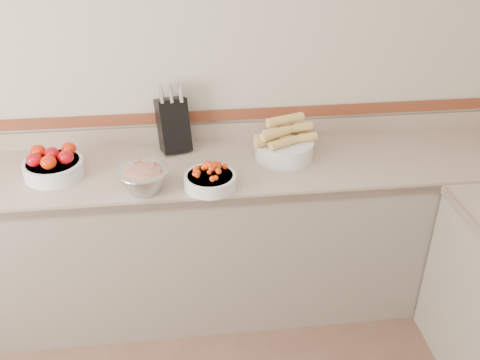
{
  "coord_description": "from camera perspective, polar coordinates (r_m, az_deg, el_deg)",
  "views": [
    {
      "loc": [
        0.1,
        -0.77,
        2.26
      ],
      "look_at": [
        0.35,
        1.35,
        1.0
      ],
      "focal_mm": 40.0,
      "sensor_mm": 36.0,
      "label": 1
    }
  ],
  "objects": [
    {
      "name": "rhubarb_bowl",
      "position": [
        2.59,
        -10.25,
        0.23
      ],
      "size": [
        0.25,
        0.25,
        0.14
      ],
      "color": "#B2B2BA",
      "rests_on": "counter_back"
    },
    {
      "name": "tomato_bowl",
      "position": [
        2.84,
        -19.31,
        1.57
      ],
      "size": [
        0.3,
        0.3,
        0.15
      ],
      "color": "silver",
      "rests_on": "counter_back"
    },
    {
      "name": "counter_back",
      "position": [
        3.04,
        -7.34,
        -6.17
      ],
      "size": [
        4.0,
        0.65,
        1.08
      ],
      "color": "gray",
      "rests_on": "ground_plane"
    },
    {
      "name": "corn_bowl",
      "position": [
        2.86,
        4.73,
        3.84
      ],
      "size": [
        0.35,
        0.31,
        0.23
      ],
      "color": "silver",
      "rests_on": "counter_back"
    },
    {
      "name": "cherry_tomato_bowl",
      "position": [
        2.59,
        -3.23,
        0.15
      ],
      "size": [
        0.26,
        0.26,
        0.14
      ],
      "color": "silver",
      "rests_on": "counter_back"
    },
    {
      "name": "knife_block",
      "position": [
        2.92,
        -7.14,
        6.0
      ],
      "size": [
        0.2,
        0.22,
        0.38
      ],
      "color": "black",
      "rests_on": "counter_back"
    },
    {
      "name": "back_wall",
      "position": [
        2.93,
        -8.47,
        11.14
      ],
      "size": [
        4.0,
        0.0,
        4.0
      ],
      "primitive_type": "plane",
      "rotation": [
        1.57,
        0.0,
        0.0
      ],
      "color": "#BEB19D",
      "rests_on": "ground_plane"
    }
  ]
}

